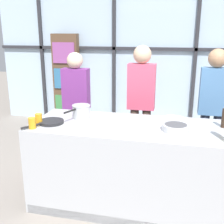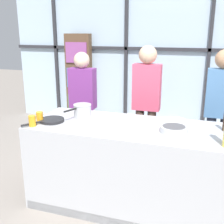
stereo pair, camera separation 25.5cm
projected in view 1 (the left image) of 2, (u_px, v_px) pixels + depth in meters
ground_plane at (128, 203)px, 3.18m from camera, size 18.00×18.00×0.00m
back_window_wall at (154, 56)px, 5.37m from camera, size 6.40×0.10×2.80m
bookshelf at (66, 80)px, 5.71m from camera, size 0.53×0.19×1.82m
demo_island at (128, 166)px, 3.05m from camera, size 2.06×0.84×0.93m
spectator_far_left at (76, 100)px, 4.01m from camera, size 0.37×0.22×1.59m
spectator_center_left at (141, 98)px, 3.79m from camera, size 0.37×0.24×1.70m
spectator_center_right at (213, 103)px, 3.59m from camera, size 0.36×0.23×1.67m
frying_pan at (51, 122)px, 2.97m from camera, size 0.33×0.42×0.03m
saucepan at (81, 111)px, 3.13m from camera, size 0.21×0.36×0.15m
white_plate at (173, 119)px, 3.11m from camera, size 0.26×0.26×0.01m
mixing_bowl at (176, 127)px, 2.76m from camera, size 0.27×0.27×0.06m
pepper_grinder at (224, 118)px, 2.82m from camera, size 0.05×0.05×0.22m
juice_glass_near at (32, 123)px, 2.80m from camera, size 0.07×0.07×0.11m
juice_glass_far at (39, 119)px, 2.94m from camera, size 0.07×0.07×0.11m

